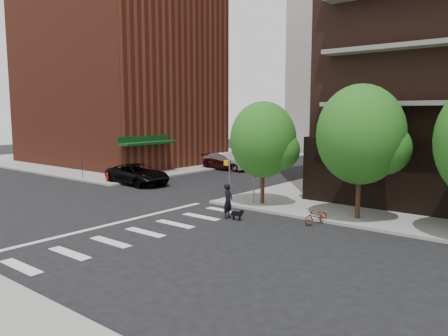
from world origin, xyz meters
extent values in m
plane|color=black|center=(0.00, 0.00, 0.00)|extent=(120.00, 120.00, 0.00)
cube|color=gray|center=(-24.50, 23.50, 0.07)|extent=(31.00, 33.00, 0.15)
cube|color=silver|center=(3.00, -6.00, 0.01)|extent=(2.40, 0.50, 0.01)
cube|color=silver|center=(3.00, -4.00, 0.01)|extent=(2.40, 0.50, 0.01)
cube|color=silver|center=(3.00, -2.00, 0.01)|extent=(2.40, 0.50, 0.01)
cube|color=silver|center=(3.00, 0.00, 0.01)|extent=(2.40, 0.50, 0.01)
cube|color=silver|center=(3.00, 2.00, 0.01)|extent=(2.40, 0.50, 0.01)
cube|color=silver|center=(3.00, 4.00, 0.01)|extent=(2.40, 0.50, 0.01)
cube|color=silver|center=(3.00, 6.00, 0.01)|extent=(2.40, 0.50, 0.01)
cube|color=silver|center=(0.50, 0.00, 0.01)|extent=(0.30, 13.00, 0.01)
cube|color=maroon|center=(-22.00, 18.00, 10.15)|extent=(20.00, 15.00, 20.00)
cube|color=#0C3814|center=(-11.30, 13.00, 2.95)|extent=(1.40, 6.00, 0.20)
cylinder|color=#301E11|center=(4.00, 8.50, 1.30)|extent=(0.24, 0.24, 2.30)
sphere|color=#235B19|center=(4.00, 8.50, 4.05)|extent=(4.00, 4.00, 4.00)
cylinder|color=#301E11|center=(10.00, 8.50, 1.45)|extent=(0.24, 0.24, 2.60)
sphere|color=#235B19|center=(10.00, 8.50, 4.55)|extent=(4.50, 4.50, 4.50)
cylinder|color=slate|center=(2.00, 7.80, 1.45)|extent=(0.10, 0.10, 2.60)
cube|color=gold|center=(1.80, 7.80, 2.55)|extent=(0.32, 0.25, 0.32)
cylinder|color=slate|center=(3.50, 8.30, 1.25)|extent=(0.08, 0.08, 2.20)
cube|color=gold|center=(3.50, 8.15, 2.15)|extent=(0.64, 0.02, 0.64)
cylinder|color=#A50C0C|center=(-10.50, 7.80, 0.45)|extent=(0.22, 0.22, 0.60)
sphere|color=#A50C0C|center=(-10.50, 7.80, 0.76)|extent=(0.24, 0.24, 0.24)
cylinder|color=black|center=(-14.00, 7.80, 0.70)|extent=(0.05, 0.05, 1.10)
cube|color=black|center=(-14.00, 7.80, 1.36)|extent=(0.10, 0.08, 0.22)
imported|color=black|center=(-8.20, 9.00, 0.81)|extent=(2.99, 5.96, 1.62)
imported|color=#3C1010|center=(-8.20, 20.39, 0.77)|extent=(2.20, 5.30, 1.53)
imported|color=#B8BBC2|center=(-8.20, 20.40, 0.86)|extent=(2.02, 5.27, 1.71)
imported|color=maroon|center=(8.64, 6.50, 0.43)|extent=(0.96, 1.72, 0.86)
imported|color=black|center=(4.34, 4.68, 0.94)|extent=(0.76, 0.57, 1.89)
cube|color=black|center=(4.96, 4.63, 0.36)|extent=(0.59, 0.28, 0.22)
cube|color=black|center=(5.27, 4.68, 0.49)|extent=(0.18, 0.16, 0.16)
cylinder|color=black|center=(5.13, 4.68, 0.12)|extent=(0.06, 0.06, 0.25)
cylinder|color=black|center=(4.79, 4.57, 0.12)|extent=(0.06, 0.06, 0.25)
camera|label=1|loc=(18.58, -13.40, 5.67)|focal=35.00mm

